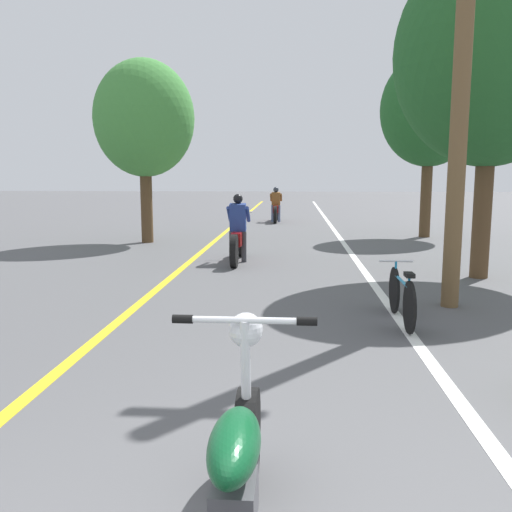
# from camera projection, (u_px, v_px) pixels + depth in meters

# --- Properties ---
(lane_stripe_center) EXTENTS (0.14, 48.00, 0.01)m
(lane_stripe_center) POSITION_uv_depth(u_px,v_px,m) (211.00, 244.00, 14.53)
(lane_stripe_center) COLOR yellow
(lane_stripe_center) RESTS_ON ground
(lane_stripe_edge) EXTENTS (0.14, 48.00, 0.01)m
(lane_stripe_edge) POSITION_uv_depth(u_px,v_px,m) (345.00, 245.00, 14.28)
(lane_stripe_edge) COLOR white
(lane_stripe_edge) RESTS_ON ground
(utility_pole) EXTENTS (1.10, 0.24, 6.80)m
(utility_pole) POSITION_uv_depth(u_px,v_px,m) (463.00, 50.00, 7.17)
(utility_pole) COLOR brown
(utility_pole) RESTS_ON ground
(roadside_tree_right_near) EXTENTS (3.32, 2.99, 5.81)m
(roadside_tree_right_near) POSITION_uv_depth(u_px,v_px,m) (492.00, 55.00, 9.27)
(roadside_tree_right_near) COLOR #513A23
(roadside_tree_right_near) RESTS_ON ground
(roadside_tree_right_far) EXTENTS (2.86, 2.58, 5.38)m
(roadside_tree_right_far) POSITION_uv_depth(u_px,v_px,m) (430.00, 110.00, 15.74)
(roadside_tree_right_far) COLOR #513A23
(roadside_tree_right_far) RESTS_ON ground
(roadside_tree_left) EXTENTS (2.71, 2.44, 4.91)m
(roadside_tree_left) POSITION_uv_depth(u_px,v_px,m) (144.00, 119.00, 14.51)
(roadside_tree_left) COLOR #513A23
(roadside_tree_left) RESTS_ON ground
(motorcycle_foreground) EXTENTS (0.78, 1.98, 1.10)m
(motorcycle_foreground) POSITION_uv_depth(u_px,v_px,m) (236.00, 480.00, 2.54)
(motorcycle_foreground) COLOR black
(motorcycle_foreground) RESTS_ON ground
(motorcycle_rider_lead) EXTENTS (0.50, 2.22, 1.45)m
(motorcycle_rider_lead) POSITION_uv_depth(u_px,v_px,m) (238.00, 237.00, 11.57)
(motorcycle_rider_lead) COLOR black
(motorcycle_rider_lead) RESTS_ON ground
(motorcycle_rider_far) EXTENTS (0.50, 2.18, 1.38)m
(motorcycle_rider_far) POSITION_uv_depth(u_px,v_px,m) (276.00, 209.00, 21.49)
(motorcycle_rider_far) COLOR black
(motorcycle_rider_far) RESTS_ON ground
(bicycle_parked) EXTENTS (0.44, 1.59, 0.73)m
(bicycle_parked) POSITION_uv_depth(u_px,v_px,m) (402.00, 296.00, 6.80)
(bicycle_parked) COLOR black
(bicycle_parked) RESTS_ON ground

